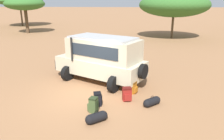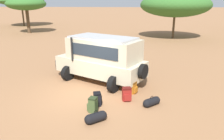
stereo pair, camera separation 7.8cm
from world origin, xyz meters
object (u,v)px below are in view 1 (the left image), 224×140
at_px(acacia_tree_left_mid, 25,4).
at_px(backpack_beside_front_wheel, 97,99).
at_px(acacia_tree_far_left, 20,1).
at_px(safari_vehicle, 101,58).
at_px(duffel_bag_soft_canvas, 152,102).
at_px(backpack_outermost, 133,88).
at_px(backpack_cluster_center, 93,105).
at_px(backpack_near_rear_wheel, 127,94).
at_px(acacia_tree_centre_back, 174,5).
at_px(duffel_bag_low_black_case, 96,117).

bearing_deg(acacia_tree_left_mid, backpack_beside_front_wheel, -58.07).
height_order(acacia_tree_far_left, acacia_tree_left_mid, acacia_tree_far_left).
xyz_separation_m(safari_vehicle, duffel_bag_soft_canvas, (2.52, -2.81, -1.12)).
height_order(backpack_outermost, acacia_tree_far_left, acacia_tree_far_left).
relative_size(backpack_cluster_center, backpack_near_rear_wheel, 1.02).
bearing_deg(backpack_outermost, backpack_near_rear_wheel, -106.85).
distance_m(backpack_cluster_center, acacia_tree_far_left, 35.08).
relative_size(acacia_tree_left_mid, acacia_tree_centre_back, 0.66).
bearing_deg(duffel_bag_soft_canvas, backpack_outermost, 122.37).
xyz_separation_m(duffel_bag_low_black_case, acacia_tree_far_left, (-18.15, 30.65, 4.10)).
xyz_separation_m(backpack_beside_front_wheel, backpack_outermost, (1.49, 1.44, -0.00)).
height_order(duffel_bag_soft_canvas, acacia_tree_far_left, acacia_tree_far_left).
xyz_separation_m(duffel_bag_low_black_case, duffel_bag_soft_canvas, (2.11, 1.53, -0.01)).
bearing_deg(duffel_bag_low_black_case, acacia_tree_far_left, 120.64).
bearing_deg(backpack_beside_front_wheel, safari_vehicle, 94.30).
bearing_deg(duffel_bag_low_black_case, acacia_tree_left_mid, 120.68).
height_order(backpack_beside_front_wheel, acacia_tree_far_left, acacia_tree_far_left).
bearing_deg(backpack_outermost, backpack_beside_front_wheel, -136.11).
height_order(duffel_bag_low_black_case, acacia_tree_far_left, acacia_tree_far_left).
xyz_separation_m(backpack_near_rear_wheel, acacia_tree_centre_back, (4.85, 17.66, 3.50)).
bearing_deg(duffel_bag_soft_canvas, acacia_tree_far_left, 124.83).
height_order(acacia_tree_far_left, acacia_tree_centre_back, same).
relative_size(duffel_bag_soft_canvas, acacia_tree_centre_back, 0.09).
relative_size(backpack_beside_front_wheel, backpack_outermost, 1.01).
distance_m(safari_vehicle, acacia_tree_centre_back, 16.69).
bearing_deg(backpack_near_rear_wheel, backpack_outermost, 73.15).
xyz_separation_m(backpack_beside_front_wheel, acacia_tree_left_mid, (-12.91, 20.72, 3.57)).
relative_size(backpack_beside_front_wheel, duffel_bag_low_black_case, 0.72).
height_order(backpack_cluster_center, duffel_bag_low_black_case, backpack_cluster_center).
bearing_deg(safari_vehicle, acacia_tree_far_left, 124.00).
height_order(duffel_bag_soft_canvas, acacia_tree_left_mid, acacia_tree_left_mid).
bearing_deg(acacia_tree_far_left, backpack_outermost, -55.06).
relative_size(backpack_cluster_center, acacia_tree_centre_back, 0.08).
relative_size(safari_vehicle, acacia_tree_far_left, 0.65).
bearing_deg(backpack_cluster_center, backpack_outermost, 52.52).
distance_m(backpack_near_rear_wheel, acacia_tree_far_left, 34.79).
height_order(safari_vehicle, acacia_tree_centre_back, acacia_tree_centre_back).
bearing_deg(backpack_outermost, acacia_tree_left_mid, 126.76).
xyz_separation_m(backpack_cluster_center, backpack_near_rear_wheel, (1.30, 1.17, -0.00)).
relative_size(duffel_bag_soft_canvas, acacia_tree_far_left, 0.09).
bearing_deg(duffel_bag_soft_canvas, backpack_near_rear_wheel, 159.57).
height_order(acacia_tree_left_mid, acacia_tree_centre_back, acacia_tree_centre_back).
height_order(backpack_outermost, acacia_tree_left_mid, acacia_tree_left_mid).
xyz_separation_m(safari_vehicle, acacia_tree_left_mid, (-12.68, 17.73, 2.55)).
distance_m(backpack_outermost, duffel_bag_soft_canvas, 1.49).
bearing_deg(backpack_beside_front_wheel, duffel_bag_soft_canvas, 4.50).
relative_size(duffel_bag_soft_canvas, acacia_tree_left_mid, 0.14).
distance_m(backpack_cluster_center, backpack_near_rear_wheel, 1.75).
height_order(duffel_bag_low_black_case, duffel_bag_soft_canvas, duffel_bag_low_black_case).
bearing_deg(duffel_bag_low_black_case, backpack_near_rear_wheel, 61.33).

